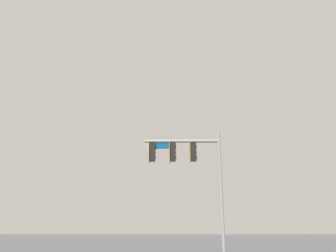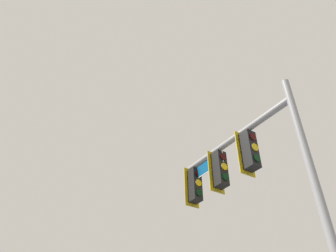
{
  "view_description": "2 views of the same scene",
  "coord_description": "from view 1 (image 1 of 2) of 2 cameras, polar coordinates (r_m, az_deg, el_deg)",
  "views": [
    {
      "loc": [
        -2.29,
        12.43,
        1.35
      ],
      "look_at": [
        -2.07,
        -6.14,
        7.38
      ],
      "focal_mm": 35.0,
      "sensor_mm": 36.0,
      "label": 1
    },
    {
      "loc": [
        -8.6,
        -0.82,
        1.24
      ],
      "look_at": [
        -2.54,
        -4.72,
        6.58
      ],
      "focal_mm": 35.0,
      "sensor_mm": 36.0,
      "label": 2
    }
  ],
  "objects": [
    {
      "name": "signal_pole_near",
      "position": [
        19.52,
        3.2,
        -5.98
      ],
      "size": [
        4.54,
        0.52,
        7.17
      ],
      "color": "gray",
      "rests_on": "ground_plane"
    }
  ]
}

